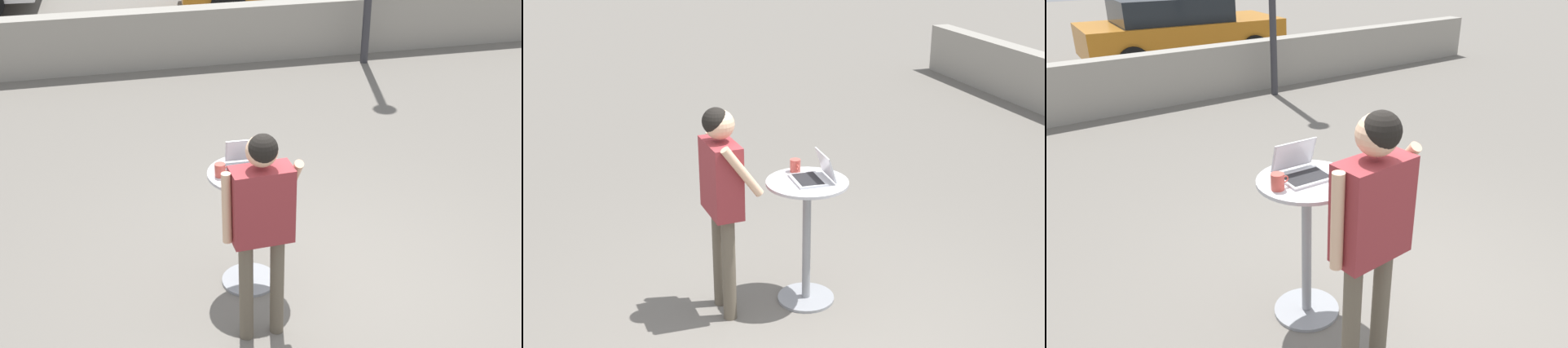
# 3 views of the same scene
# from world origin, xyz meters

# --- Properties ---
(ground_plane) EXTENTS (50.00, 50.00, 0.00)m
(ground_plane) POSITION_xyz_m (0.00, 0.00, 0.00)
(ground_plane) COLOR slate
(cafe_table) EXTENTS (0.67, 0.67, 1.09)m
(cafe_table) POSITION_xyz_m (-0.55, 0.28, 0.68)
(cafe_table) COLOR gray
(cafe_table) RESTS_ON ground_plane
(laptop) EXTENTS (0.34, 0.32, 0.23)m
(laptop) POSITION_xyz_m (-0.55, 0.34, 1.14)
(laptop) COLOR #B7BABF
(laptop) RESTS_ON cafe_table
(coffee_mug) EXTENTS (0.13, 0.09, 0.11)m
(coffee_mug) POSITION_xyz_m (-0.79, 0.27, 1.14)
(coffee_mug) COLOR #C14C42
(coffee_mug) RESTS_ON cafe_table
(standing_person) EXTENTS (0.59, 0.40, 1.76)m
(standing_person) POSITION_xyz_m (-0.61, -0.42, 1.14)
(standing_person) COLOR brown
(standing_person) RESTS_ON ground_plane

